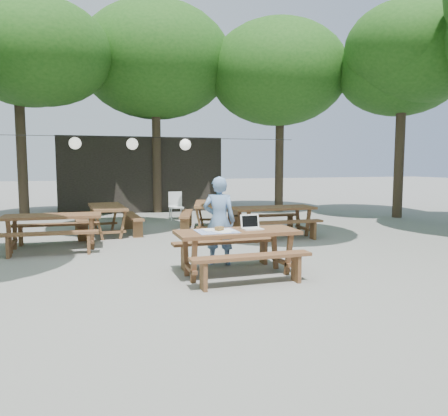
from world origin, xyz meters
The scene contains 12 objects.
ground centered at (0.00, 0.00, 0.00)m, with size 80.00×80.00×0.00m, color slate.
pavilion centered at (0.50, 10.50, 1.40)m, with size 6.00×3.00×2.80m, color black.
main_picnic_table centered at (0.76, -0.54, 0.39)m, with size 2.00×1.58×0.75m.
picnic_table_nw centered at (-2.27, 2.69, 0.39)m, with size 2.03×1.67×0.75m.
picnic_table_ne centered at (2.92, 2.77, 0.39)m, with size 2.02×1.62×0.75m.
picnic_table_far_w centered at (-1.06, 4.35, 0.39)m, with size 1.68×2.04×0.75m.
picnic_table_far_e centered at (1.68, 4.31, 0.39)m, with size 2.04×2.26×0.75m.
woman centered at (0.71, 0.31, 0.80)m, with size 0.59×0.39×1.61m, color #678BBD.
plastic_chair centered at (1.24, 6.74, 0.26)m, with size 0.46×0.46×0.90m.
laptop centered at (1.03, -0.47, 0.81)m, with size 0.34×0.27×0.24m.
tabletop_clutter centered at (0.42, -0.53, 0.76)m, with size 0.65×0.57×0.08m.
paper_lanterns centered at (-0.19, 6.00, 2.40)m, with size 9.00×0.34×0.38m.
Camera 1 is at (-1.62, -7.19, 1.86)m, focal length 35.00 mm.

